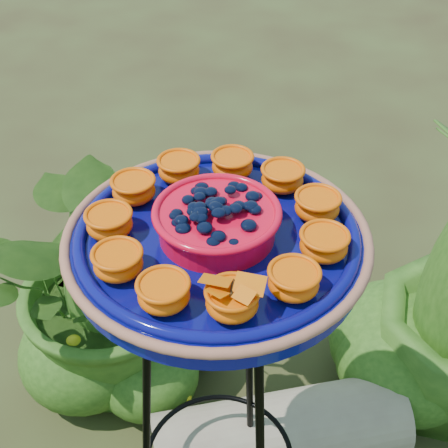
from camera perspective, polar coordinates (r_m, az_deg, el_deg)
The scene contains 4 objects.
tripod_stand at distance 1.25m, azimuth -0.51°, elevation -15.10°, with size 0.41×0.41×0.90m.
feeder_dish at distance 0.96m, azimuth -0.64°, elevation -1.05°, with size 0.58×0.58×0.11m.
driftwood_log at distance 1.73m, azimuth 5.12°, elevation -18.61°, with size 0.22×0.22×0.65m, color tan.
shrub_back_left at distance 1.73m, azimuth -10.05°, elevation -3.97°, with size 0.72×0.63×0.81m, color #254A13.
Camera 1 is at (0.04, -0.71, 1.56)m, focal length 50.00 mm.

